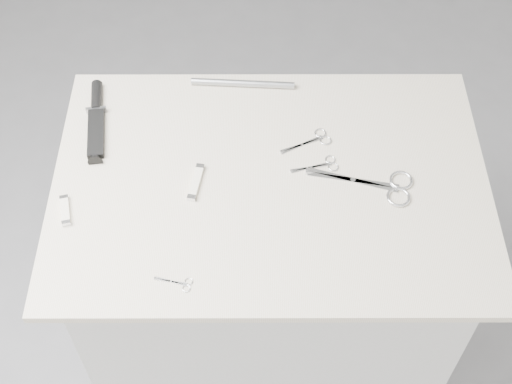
{
  "coord_description": "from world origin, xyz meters",
  "views": [
    {
      "loc": [
        -0.04,
        -1.01,
        2.2
      ],
      "look_at": [
        -0.03,
        -0.03,
        0.92
      ],
      "focal_mm": 50.0,
      "sensor_mm": 36.0,
      "label": 1
    }
  ],
  "objects_px": {
    "tiny_scissors": "(179,283)",
    "pocket_knife_b": "(65,211)",
    "embroidery_scissors_b": "(322,165)",
    "embroidery_scissors_a": "(314,140)",
    "sheathed_knife": "(96,116)",
    "plinth": "(268,284)",
    "metal_rail": "(243,83)",
    "large_shears": "(383,186)",
    "pocket_knife_a": "(196,182)"
  },
  "relations": [
    {
      "from": "tiny_scissors",
      "to": "pocket_knife_a",
      "type": "height_order",
      "value": "pocket_knife_a"
    },
    {
      "from": "sheathed_knife",
      "to": "pocket_knife_a",
      "type": "distance_m",
      "value": 0.33
    },
    {
      "from": "tiny_scissors",
      "to": "sheathed_knife",
      "type": "relative_size",
      "value": 0.32
    },
    {
      "from": "plinth",
      "to": "pocket_knife_b",
      "type": "distance_m",
      "value": 0.66
    },
    {
      "from": "tiny_scissors",
      "to": "metal_rail",
      "type": "relative_size",
      "value": 0.31
    },
    {
      "from": "embroidery_scissors_a",
      "to": "pocket_knife_a",
      "type": "bearing_deg",
      "value": 179.71
    },
    {
      "from": "plinth",
      "to": "metal_rail",
      "type": "bearing_deg",
      "value": 102.21
    },
    {
      "from": "pocket_knife_b",
      "to": "metal_rail",
      "type": "relative_size",
      "value": 0.31
    },
    {
      "from": "large_shears",
      "to": "embroidery_scissors_a",
      "type": "relative_size",
      "value": 1.93
    },
    {
      "from": "large_shears",
      "to": "embroidery_scissors_b",
      "type": "height_order",
      "value": "large_shears"
    },
    {
      "from": "embroidery_scissors_a",
      "to": "embroidery_scissors_b",
      "type": "bearing_deg",
      "value": -104.38
    },
    {
      "from": "embroidery_scissors_b",
      "to": "pocket_knife_a",
      "type": "relative_size",
      "value": 1.08
    },
    {
      "from": "large_shears",
      "to": "tiny_scissors",
      "type": "distance_m",
      "value": 0.51
    },
    {
      "from": "pocket_knife_a",
      "to": "pocket_knife_b",
      "type": "bearing_deg",
      "value": 115.31
    },
    {
      "from": "sheathed_knife",
      "to": "pocket_knife_a",
      "type": "height_order",
      "value": "sheathed_knife"
    },
    {
      "from": "tiny_scissors",
      "to": "pocket_knife_b",
      "type": "height_order",
      "value": "pocket_knife_b"
    },
    {
      "from": "embroidery_scissors_a",
      "to": "metal_rail",
      "type": "relative_size",
      "value": 0.48
    },
    {
      "from": "large_shears",
      "to": "tiny_scissors",
      "type": "xyz_separation_m",
      "value": [
        -0.45,
        -0.25,
        -0.0
      ]
    },
    {
      "from": "large_shears",
      "to": "embroidery_scissors_a",
      "type": "xyz_separation_m",
      "value": [
        -0.15,
        0.14,
        -0.0
      ]
    },
    {
      "from": "plinth",
      "to": "pocket_knife_a",
      "type": "relative_size",
      "value": 8.59
    },
    {
      "from": "plinth",
      "to": "pocket_knife_b",
      "type": "bearing_deg",
      "value": -169.02
    },
    {
      "from": "sheathed_knife",
      "to": "metal_rail",
      "type": "bearing_deg",
      "value": -79.2
    },
    {
      "from": "large_shears",
      "to": "metal_rail",
      "type": "xyz_separation_m",
      "value": [
        -0.32,
        0.33,
        0.01
      ]
    },
    {
      "from": "plinth",
      "to": "embroidery_scissors_b",
      "type": "relative_size",
      "value": 7.94
    },
    {
      "from": "plinth",
      "to": "embroidery_scissors_a",
      "type": "relative_size",
      "value": 7.14
    },
    {
      "from": "embroidery_scissors_b",
      "to": "tiny_scissors",
      "type": "relative_size",
      "value": 1.4
    },
    {
      "from": "tiny_scissors",
      "to": "pocket_knife_b",
      "type": "xyz_separation_m",
      "value": [
        -0.26,
        0.18,
        0.0
      ]
    },
    {
      "from": "embroidery_scissors_a",
      "to": "pocket_knife_b",
      "type": "bearing_deg",
      "value": 174.85
    },
    {
      "from": "sheathed_knife",
      "to": "pocket_knife_a",
      "type": "relative_size",
      "value": 2.39
    },
    {
      "from": "embroidery_scissors_b",
      "to": "pocket_knife_b",
      "type": "relative_size",
      "value": 1.39
    },
    {
      "from": "large_shears",
      "to": "metal_rail",
      "type": "relative_size",
      "value": 0.92
    },
    {
      "from": "embroidery_scissors_a",
      "to": "tiny_scissors",
      "type": "xyz_separation_m",
      "value": [
        -0.3,
        -0.39,
        -0.0
      ]
    },
    {
      "from": "pocket_knife_a",
      "to": "pocket_knife_b",
      "type": "height_order",
      "value": "pocket_knife_a"
    },
    {
      "from": "large_shears",
      "to": "plinth",
      "type": "bearing_deg",
      "value": -169.91
    },
    {
      "from": "embroidery_scissors_a",
      "to": "sheathed_knife",
      "type": "bearing_deg",
      "value": 146.51
    },
    {
      "from": "tiny_scissors",
      "to": "embroidery_scissors_b",
      "type": "bearing_deg",
      "value": 58.46
    },
    {
      "from": "plinth",
      "to": "sheathed_knife",
      "type": "distance_m",
      "value": 0.67
    },
    {
      "from": "embroidery_scissors_b",
      "to": "pocket_knife_a",
      "type": "xyz_separation_m",
      "value": [
        -0.29,
        -0.05,
        0.0
      ]
    },
    {
      "from": "embroidery_scissors_a",
      "to": "metal_rail",
      "type": "bearing_deg",
      "value": 107.06
    },
    {
      "from": "large_shears",
      "to": "embroidery_scissors_b",
      "type": "bearing_deg",
      "value": 169.43
    },
    {
      "from": "sheathed_knife",
      "to": "pocket_knife_b",
      "type": "xyz_separation_m",
      "value": [
        -0.03,
        -0.28,
        -0.0
      ]
    },
    {
      "from": "embroidery_scissors_b",
      "to": "pocket_knife_b",
      "type": "height_order",
      "value": "pocket_knife_b"
    },
    {
      "from": "plinth",
      "to": "metal_rail",
      "type": "relative_size",
      "value": 3.42
    },
    {
      "from": "plinth",
      "to": "embroidery_scissors_a",
      "type": "height_order",
      "value": "embroidery_scissors_a"
    },
    {
      "from": "large_shears",
      "to": "pocket_knife_a",
      "type": "relative_size",
      "value": 2.32
    },
    {
      "from": "large_shears",
      "to": "embroidery_scissors_a",
      "type": "bearing_deg",
      "value": 151.12
    },
    {
      "from": "tiny_scissors",
      "to": "pocket_knife_a",
      "type": "bearing_deg",
      "value": 98.48
    },
    {
      "from": "embroidery_scissors_b",
      "to": "pocket_knife_a",
      "type": "bearing_deg",
      "value": 176.19
    },
    {
      "from": "sheathed_knife",
      "to": "pocket_knife_a",
      "type": "xyz_separation_m",
      "value": [
        0.25,
        -0.2,
        -0.0
      ]
    },
    {
      "from": "pocket_knife_a",
      "to": "pocket_knife_b",
      "type": "distance_m",
      "value": 0.3
    }
  ]
}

